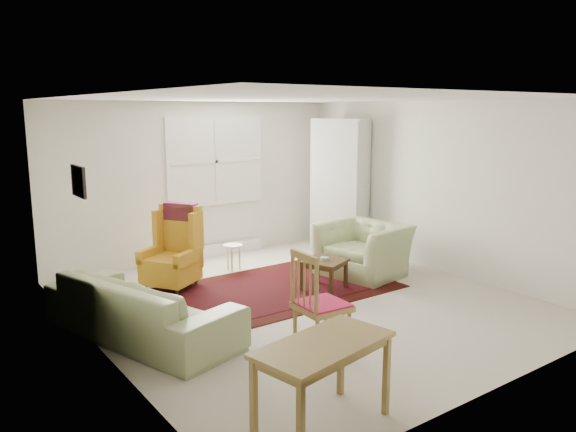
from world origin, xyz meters
TOP-DOWN VIEW (x-y plane):
  - room at (0.02, 0.21)m, footprint 5.04×5.54m
  - rug at (0.02, 0.61)m, footprint 3.09×2.00m
  - sofa at (-2.03, 0.11)m, footprint 1.52×2.43m
  - armchair at (1.45, 0.44)m, footprint 1.21×1.33m
  - wingback_chair at (-1.09, 1.48)m, footprint 0.93×0.92m
  - coffee_table at (0.53, 0.21)m, footprint 0.67×0.67m
  - stool at (0.04, 1.76)m, footprint 0.34×0.34m
  - cabinet at (2.10, 1.72)m, footprint 0.75×1.00m
  - desk at (-1.59, -2.35)m, footprint 1.16×0.73m
  - desk_chair at (-0.78, -1.35)m, footprint 0.49×0.49m

SIDE VIEW (x-z plane):
  - rug at x=0.02m, z-range 0.00..0.03m
  - stool at x=0.04m, z-range 0.00..0.39m
  - coffee_table at x=0.53m, z-range 0.00..0.42m
  - desk at x=-1.59m, z-range 0.00..0.69m
  - armchair at x=1.45m, z-range 0.00..0.90m
  - sofa at x=-2.03m, z-range 0.00..0.91m
  - desk_chair at x=-0.78m, z-range 0.00..1.06m
  - wingback_chair at x=-1.09m, z-range 0.00..1.13m
  - cabinet at x=2.10m, z-range 0.00..2.23m
  - room at x=0.02m, z-range 0.00..2.51m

